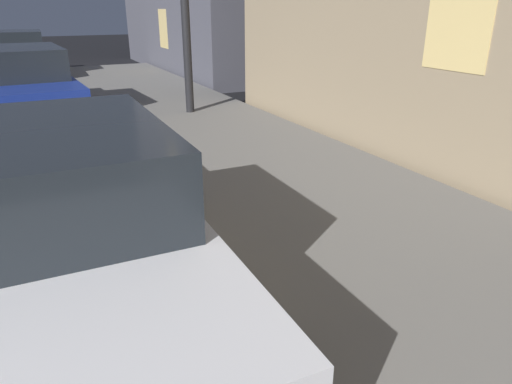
# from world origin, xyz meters

# --- Properties ---
(car_white) EXTENTS (2.08, 4.26, 1.43)m
(car_white) POSITION_xyz_m (2.85, 3.26, 0.70)
(car_white) COLOR silver
(car_white) RESTS_ON ground
(car_blue) EXTENTS (2.15, 4.22, 1.43)m
(car_blue) POSITION_xyz_m (2.85, 10.06, 0.71)
(car_blue) COLOR navy
(car_blue) RESTS_ON ground
(car_black) EXTENTS (2.22, 4.30, 1.43)m
(car_black) POSITION_xyz_m (2.85, 16.75, 0.71)
(car_black) COLOR black
(car_black) RESTS_ON ground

